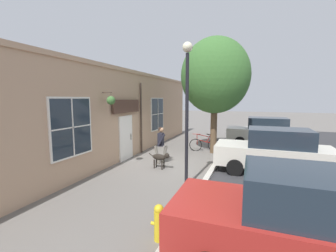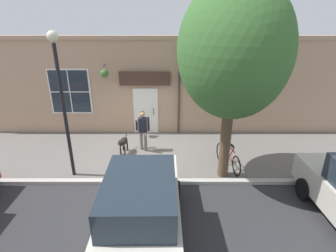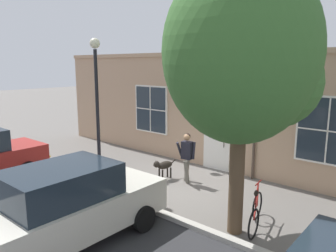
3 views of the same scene
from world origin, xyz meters
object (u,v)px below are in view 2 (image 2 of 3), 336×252
street_lamp (60,87)px  street_tree_by_curb (236,54)px  pedestrian_walking (143,127)px  parked_car_mid_block (141,208)px  leaning_bicycle (228,158)px  dog_on_leash (123,142)px

street_lamp → street_tree_by_curb: bearing=90.5°
pedestrian_walking → parked_car_mid_block: (4.63, 0.38, -0.11)m
pedestrian_walking → leaning_bicycle: (1.35, 3.11, -0.61)m
pedestrian_walking → leaning_bicycle: pedestrian_walking is taller
pedestrian_walking → street_lamp: size_ratio=0.36×
pedestrian_walking → street_tree_by_curb: (1.79, 2.93, 3.00)m
dog_on_leash → leaning_bicycle: size_ratio=0.61×
dog_on_leash → street_lamp: 3.33m
street_tree_by_curb → street_lamp: 5.23m
parked_car_mid_block → street_lamp: 4.39m
street_tree_by_curb → street_lamp: (0.04, -5.15, -0.94)m
leaning_bicycle → street_lamp: (0.49, -5.33, 2.67)m
street_tree_by_curb → leaning_bicycle: size_ratio=3.63×
pedestrian_walking → leaning_bicycle: 3.45m
dog_on_leash → street_tree_by_curb: size_ratio=0.17×
leaning_bicycle → parked_car_mid_block: 4.30m
leaning_bicycle → street_lamp: size_ratio=0.36×
street_tree_by_curb → leaning_bicycle: 3.64m
dog_on_leash → street_lamp: size_ratio=0.22×
pedestrian_walking → street_tree_by_curb: street_tree_by_curb is taller
street_lamp → dog_on_leash: bearing=136.6°
dog_on_leash → leaning_bicycle: (1.06, 3.87, -0.10)m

